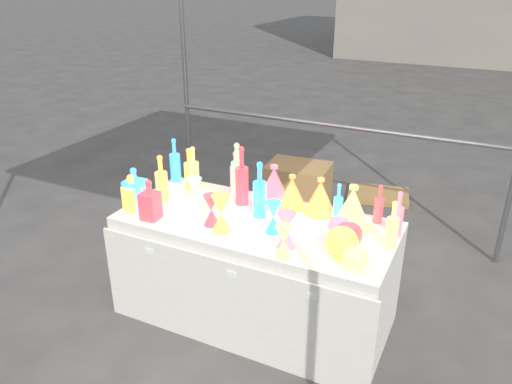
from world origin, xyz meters
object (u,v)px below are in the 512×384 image
at_px(lampshade_0, 292,191).
at_px(decanter_0, 132,193).
at_px(display_table, 255,270).
at_px(globe_0, 342,243).
at_px(cardboard_box_closed, 298,185).
at_px(hourglass_0, 211,210).
at_px(bottle_0, 189,168).

bearing_deg(lampshade_0, decanter_0, -157.08).
relative_size(display_table, globe_0, 9.83).
xyz_separation_m(display_table, lampshade_0, (0.13, 0.29, 0.49)).
height_order(cardboard_box_closed, decanter_0, decanter_0).
relative_size(decanter_0, hourglass_0, 1.27).
relative_size(cardboard_box_closed, decanter_0, 2.39).
height_order(decanter_0, lampshade_0, decanter_0).
bearing_deg(hourglass_0, bottle_0, 135.31).
distance_m(hourglass_0, globe_0, 0.85).
bearing_deg(lampshade_0, display_table, -120.23).
xyz_separation_m(display_table, globe_0, (0.62, -0.16, 0.45)).
bearing_deg(decanter_0, cardboard_box_closed, 98.81).
relative_size(globe_0, lampshade_0, 0.79).
distance_m(decanter_0, globe_0, 1.44).
xyz_separation_m(decanter_0, hourglass_0, (0.58, 0.05, -0.03)).
bearing_deg(cardboard_box_closed, display_table, -81.70).
bearing_deg(display_table, globe_0, -14.32).
bearing_deg(decanter_0, bottle_0, 94.65).
height_order(cardboard_box_closed, globe_0, globe_0).
relative_size(decanter_0, globe_0, 1.38).
distance_m(hourglass_0, lampshade_0, 0.58).
bearing_deg(bottle_0, globe_0, -18.40).
xyz_separation_m(cardboard_box_closed, decanter_0, (-0.41, -2.03, 0.65)).
relative_size(decanter_0, lampshade_0, 1.09).
bearing_deg(bottle_0, cardboard_box_closed, 79.95).
height_order(cardboard_box_closed, hourglass_0, hourglass_0).
bearing_deg(lampshade_0, cardboard_box_closed, 104.02).
xyz_separation_m(decanter_0, lampshade_0, (0.95, 0.51, -0.01)).
bearing_deg(decanter_0, hourglass_0, 25.24).
distance_m(display_table, lampshade_0, 0.59).
xyz_separation_m(display_table, bottle_0, (-0.67, 0.27, 0.53)).
xyz_separation_m(cardboard_box_closed, lampshade_0, (0.54, -1.52, 0.64)).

